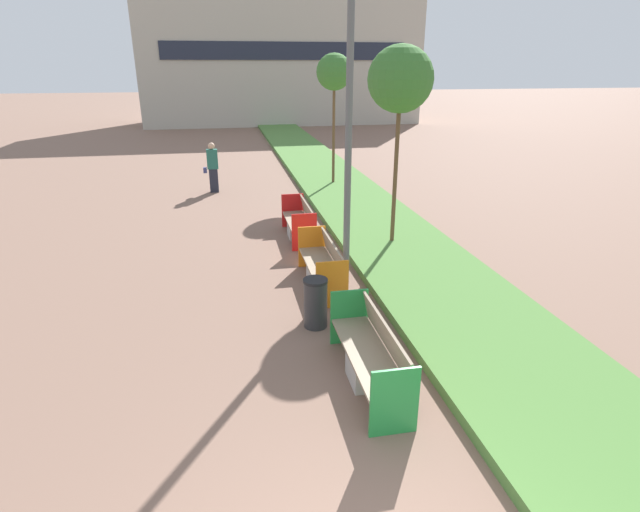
# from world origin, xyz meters

# --- Properties ---
(planter_grass_strip) EXTENTS (2.80, 120.00, 0.18)m
(planter_grass_strip) POSITION_xyz_m (3.20, 12.00, 0.09)
(planter_grass_strip) COLOR #4C7A38
(planter_grass_strip) RESTS_ON ground
(building_backdrop) EXTENTS (20.60, 6.43, 9.50)m
(building_backdrop) POSITION_xyz_m (4.00, 38.55, 4.75)
(building_backdrop) COLOR #B2AD9E
(building_backdrop) RESTS_ON ground
(bench_green_frame) EXTENTS (0.65, 2.29, 0.94)m
(bench_green_frame) POSITION_xyz_m (0.94, 3.46, 0.37)
(bench_green_frame) COLOR #ADA8A0
(bench_green_frame) RESTS_ON ground
(bench_orange_frame) EXTENTS (0.65, 2.18, 0.94)m
(bench_orange_frame) POSITION_xyz_m (0.94, 6.94, 0.37)
(bench_orange_frame) COLOR #ADA8A0
(bench_orange_frame) RESTS_ON ground
(bench_red_frame) EXTENTS (0.65, 2.05, 0.94)m
(bench_red_frame) POSITION_xyz_m (0.94, 10.05, 0.37)
(bench_red_frame) COLOR #ADA8A0
(bench_red_frame) RESTS_ON ground
(litter_bin) EXTENTS (0.43, 0.43, 0.89)m
(litter_bin) POSITION_xyz_m (0.46, 5.22, 0.45)
(litter_bin) COLOR #2D2D30
(litter_bin) RESTS_ON ground
(street_lamp_post) EXTENTS (0.24, 0.44, 7.92)m
(street_lamp_post) POSITION_xyz_m (1.55, 7.41, 4.34)
(street_lamp_post) COLOR #56595B
(street_lamp_post) RESTS_ON ground
(sapling_tree_near) EXTENTS (1.49, 1.49, 4.75)m
(sapling_tree_near) POSITION_xyz_m (3.10, 8.86, 3.98)
(sapling_tree_near) COLOR brown
(sapling_tree_near) RESTS_ON ground
(sapling_tree_far) EXTENTS (1.26, 1.26, 4.70)m
(sapling_tree_far) POSITION_xyz_m (3.10, 15.69, 4.03)
(sapling_tree_far) COLOR brown
(sapling_tree_far) RESTS_ON ground
(pedestrian_walking) EXTENTS (0.53, 0.24, 1.76)m
(pedestrian_walking) POSITION_xyz_m (-1.30, 15.67, 0.90)
(pedestrian_walking) COLOR #232633
(pedestrian_walking) RESTS_ON ground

